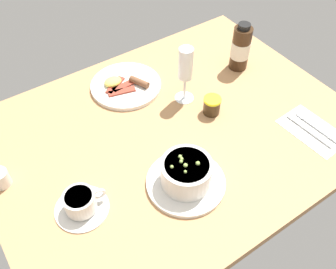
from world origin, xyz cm
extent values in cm
cube|color=#B27F51|center=(0.00, 0.00, -1.50)|extent=(110.00, 84.00, 3.00)
cylinder|color=silver|center=(-8.30, -18.24, 0.60)|extent=(21.28, 21.28, 1.20)
cylinder|color=silver|center=(-8.30, -18.24, 4.91)|extent=(13.46, 13.46, 7.42)
cylinder|color=beige|center=(-8.30, -18.24, 7.82)|extent=(11.58, 11.58, 1.60)
sphere|color=#8DAC50|center=(-8.87, -18.42, 8.72)|extent=(1.15, 1.15, 1.15)
sphere|color=#8DAC50|center=(-8.46, -16.21, 8.72)|extent=(0.93, 0.93, 0.93)
sphere|color=#8DAC50|center=(-5.93, -19.65, 8.72)|extent=(1.14, 1.14, 1.14)
sphere|color=#8DAC50|center=(-8.37, -15.38, 8.72)|extent=(1.02, 1.02, 1.02)
sphere|color=#8DAC50|center=(-9.08, -16.80, 8.72)|extent=(0.97, 0.97, 0.97)
sphere|color=#8DAC50|center=(-10.06, -19.98, 8.72)|extent=(0.85, 0.85, 0.85)
sphere|color=#8DAC50|center=(-11.97, -16.87, 8.72)|extent=(0.90, 0.90, 0.90)
cube|color=silver|center=(34.95, -24.29, 0.15)|extent=(13.34, 19.95, 0.30)
cube|color=silver|center=(33.75, -25.29, 0.55)|extent=(2.02, 14.05, 0.50)
cube|color=silver|center=(33.75, -17.49, 0.55)|extent=(2.41, 3.72, 0.40)
cube|color=silver|center=(36.55, -25.29, 0.55)|extent=(1.76, 13.04, 0.50)
ellipsoid|color=silver|center=(36.55, -18.29, 0.60)|extent=(2.40, 4.00, 0.60)
cylinder|color=silver|center=(-34.73, -9.67, 0.45)|extent=(13.89, 13.89, 0.90)
cylinder|color=silver|center=(-34.73, -9.67, 3.45)|extent=(8.05, 8.05, 5.10)
cylinder|color=#361D0E|center=(-34.73, -9.67, 5.50)|extent=(6.84, 6.84, 1.00)
torus|color=silver|center=(-29.76, -10.43, 3.71)|extent=(3.68, 1.34, 3.60)
cylinder|color=silver|center=(-48.92, 9.47, 2.38)|extent=(4.83, 4.83, 4.77)
cylinder|color=white|center=(11.30, 9.52, 0.20)|extent=(6.24, 6.24, 0.40)
cylinder|color=white|center=(11.30, 9.52, 4.57)|extent=(0.80, 0.80, 8.33)
cylinder|color=white|center=(11.30, 9.52, 14.03)|extent=(4.45, 4.45, 10.60)
cylinder|color=#F4EDC7|center=(11.30, 9.52, 12.44)|extent=(3.65, 3.65, 6.36)
cylinder|color=#382816|center=(14.49, -0.63, 2.47)|extent=(5.27, 5.27, 4.95)
cylinder|color=yellow|center=(14.49, -0.63, 5.35)|extent=(5.53, 5.53, 0.80)
cylinder|color=#382314|center=(36.84, 12.22, 7.82)|extent=(6.38, 6.38, 15.65)
cylinder|color=silver|center=(36.84, 12.22, 7.51)|extent=(6.50, 6.50, 5.95)
cylinder|color=black|center=(36.84, 12.22, 16.46)|extent=(4.14, 4.14, 1.63)
cylinder|color=silver|center=(-1.79, 25.06, 0.70)|extent=(23.73, 23.73, 1.40)
cube|color=#A43828|center=(-5.22, 26.13, 1.70)|extent=(8.93, 6.75, 0.60)
cube|color=#983828|center=(-4.97, 22.20, 1.70)|extent=(9.31, 4.62, 0.60)
cube|color=brown|center=(-2.74, 24.27, 1.70)|extent=(9.16, 3.12, 0.60)
cylinder|color=brown|center=(1.77, 22.09, 2.60)|extent=(4.82, 7.29, 2.20)
ellipsoid|color=#F2D859|center=(-5.35, 27.43, 2.40)|extent=(6.00, 4.80, 2.40)
camera|label=1|loc=(-44.53, -63.03, 83.85)|focal=40.06mm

